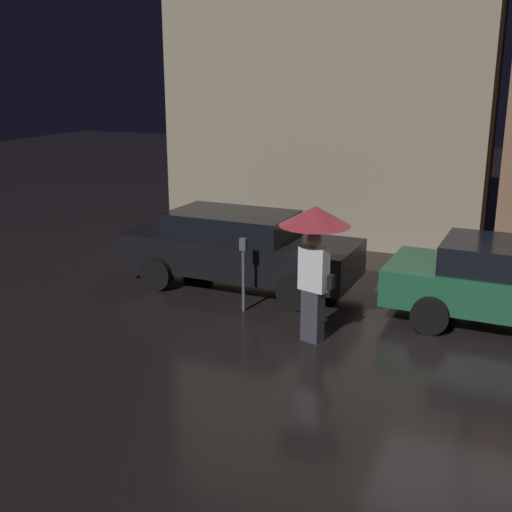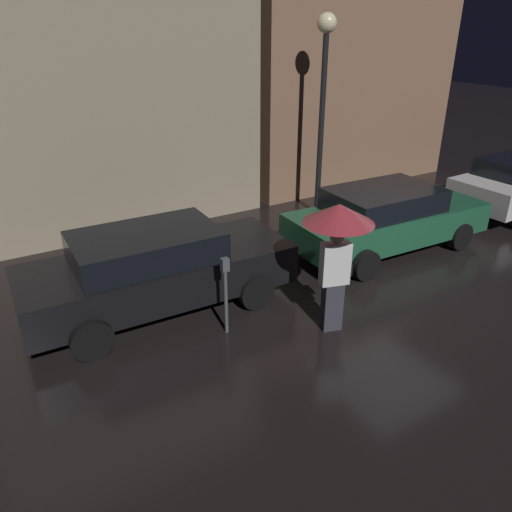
{
  "view_description": "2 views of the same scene",
  "coord_description": "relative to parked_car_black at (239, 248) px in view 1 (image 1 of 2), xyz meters",
  "views": [
    {
      "loc": [
        0.62,
        -9.79,
        4.13
      ],
      "look_at": [
        -3.7,
        0.52,
        0.94
      ],
      "focal_mm": 45.0,
      "sensor_mm": 36.0,
      "label": 1
    },
    {
      "loc": [
        -6.94,
        -6.05,
        4.69
      ],
      "look_at": [
        -3.08,
        0.37,
        1.13
      ],
      "focal_mm": 35.0,
      "sensor_mm": 36.0,
      "label": 2
    }
  ],
  "objects": [
    {
      "name": "ground_plane",
      "position": [
        4.45,
        -1.41,
        -0.79
      ],
      "size": [
        60.0,
        60.0,
        0.0
      ],
      "primitive_type": "plane",
      "color": "black"
    },
    {
      "name": "parked_car_black",
      "position": [
        0.0,
        0.0,
        0.0
      ],
      "size": [
        4.69,
        1.93,
        1.5
      ],
      "rotation": [
        0.0,
        0.0,
        -0.03
      ],
      "color": "black",
      "rests_on": "ground"
    },
    {
      "name": "building_facade_left",
      "position": [
        0.31,
        5.09,
        3.43
      ],
      "size": [
        7.97,
        3.0,
        8.45
      ],
      "color": "gray",
      "rests_on": "ground"
    },
    {
      "name": "pedestrian_with_umbrella",
      "position": [
        2.22,
        -2.07,
        0.94
      ],
      "size": [
        1.11,
        1.11,
        2.2
      ],
      "rotation": [
        0.0,
        0.0,
        2.85
      ],
      "color": "#383842",
      "rests_on": "ground"
    },
    {
      "name": "parking_meter",
      "position": [
        0.67,
        -1.28,
        0.04
      ],
      "size": [
        0.12,
        0.1,
        1.35
      ],
      "color": "#4C5154",
      "rests_on": "ground"
    }
  ]
}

